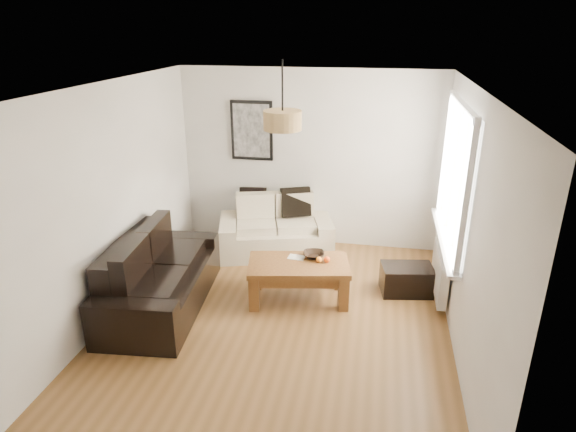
% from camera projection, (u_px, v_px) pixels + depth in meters
% --- Properties ---
extents(floor, '(4.50, 4.50, 0.00)m').
position_uv_depth(floor, '(278.00, 320.00, 5.59)').
color(floor, brown).
rests_on(floor, ground).
extents(ceiling, '(3.80, 4.50, 0.00)m').
position_uv_depth(ceiling, '(276.00, 87.00, 4.64)').
color(ceiling, white).
rests_on(ceiling, floor).
extents(wall_back, '(3.80, 0.04, 2.60)m').
position_uv_depth(wall_back, '(309.00, 160.00, 7.17)').
color(wall_back, silver).
rests_on(wall_back, floor).
extents(wall_front, '(3.80, 0.04, 2.60)m').
position_uv_depth(wall_front, '(202.00, 343.00, 3.06)').
color(wall_front, silver).
rests_on(wall_front, floor).
extents(wall_left, '(0.04, 4.50, 2.60)m').
position_uv_depth(wall_left, '(111.00, 203.00, 5.45)').
color(wall_left, silver).
rests_on(wall_left, floor).
extents(wall_right, '(0.04, 4.50, 2.60)m').
position_uv_depth(wall_right, '(467.00, 228.00, 4.78)').
color(wall_right, silver).
rests_on(wall_right, floor).
extents(window_bay, '(0.14, 1.90, 1.60)m').
position_uv_depth(window_bay, '(456.00, 175.00, 5.41)').
color(window_bay, white).
rests_on(window_bay, wall_right).
extents(radiator, '(0.10, 0.90, 0.52)m').
position_uv_depth(radiator, '(440.00, 272.00, 5.87)').
color(radiator, white).
rests_on(radiator, wall_right).
extents(poster, '(0.62, 0.04, 0.87)m').
position_uv_depth(poster, '(252.00, 131.00, 7.15)').
color(poster, black).
rests_on(poster, wall_back).
extents(pendant_shade, '(0.40, 0.40, 0.20)m').
position_uv_depth(pendant_shade, '(283.00, 120.00, 5.05)').
color(pendant_shade, tan).
rests_on(pendant_shade, ceiling).
extents(loveseat_cream, '(1.79, 1.28, 0.80)m').
position_uv_depth(loveseat_cream, '(276.00, 226.00, 7.14)').
color(loveseat_cream, '#C1B39C').
rests_on(loveseat_cream, floor).
extents(sofa_leather, '(1.13, 2.04, 0.85)m').
position_uv_depth(sofa_leather, '(160.00, 274.00, 5.75)').
color(sofa_leather, black).
rests_on(sofa_leather, floor).
extents(coffee_table, '(1.30, 0.87, 0.49)m').
position_uv_depth(coffee_table, '(298.00, 281.00, 5.95)').
color(coffee_table, brown).
rests_on(coffee_table, floor).
extents(ottoman, '(0.68, 0.50, 0.36)m').
position_uv_depth(ottoman, '(407.00, 279.00, 6.12)').
color(ottoman, black).
rests_on(ottoman, floor).
extents(cushion_left, '(0.40, 0.16, 0.39)m').
position_uv_depth(cushion_left, '(253.00, 201.00, 7.28)').
color(cushion_left, black).
rests_on(cushion_left, loveseat_cream).
extents(cushion_right, '(0.45, 0.28, 0.43)m').
position_uv_depth(cushion_right, '(296.00, 202.00, 7.16)').
color(cushion_right, black).
rests_on(cushion_right, loveseat_cream).
extents(fruit_bowl, '(0.30, 0.30, 0.06)m').
position_uv_depth(fruit_bowl, '(314.00, 255.00, 5.99)').
color(fruit_bowl, black).
rests_on(fruit_bowl, coffee_table).
extents(orange_a, '(0.09, 0.09, 0.08)m').
position_uv_depth(orange_a, '(327.00, 259.00, 5.85)').
color(orange_a, '#FF5315').
rests_on(orange_a, fruit_bowl).
extents(orange_b, '(0.06, 0.06, 0.06)m').
position_uv_depth(orange_b, '(327.00, 260.00, 5.84)').
color(orange_b, orange).
rests_on(orange_b, fruit_bowl).
extents(orange_c, '(0.08, 0.08, 0.07)m').
position_uv_depth(orange_c, '(319.00, 260.00, 5.85)').
color(orange_c, orange).
rests_on(orange_c, fruit_bowl).
extents(papers, '(0.21, 0.16, 0.01)m').
position_uv_depth(papers, '(296.00, 257.00, 5.99)').
color(papers, white).
rests_on(papers, coffee_table).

